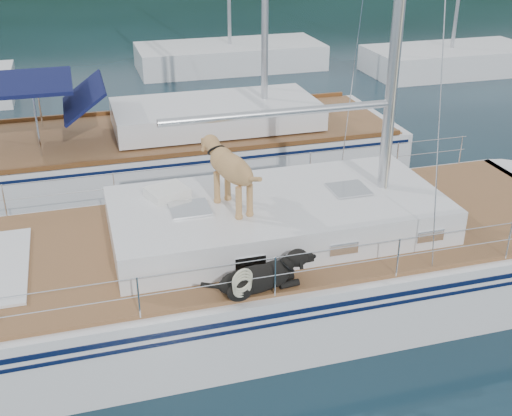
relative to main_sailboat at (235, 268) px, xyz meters
name	(u,v)px	position (x,y,z in m)	size (l,w,h in m)	color
ground	(230,303)	(-0.09, 0.01, -0.68)	(120.00, 120.00, 0.00)	black
main_sailboat	(235,268)	(0.00, 0.00, 0.00)	(12.00, 3.94, 14.01)	white
neighbor_sailboat	(173,151)	(-0.07, 5.74, -0.06)	(11.00, 3.50, 13.30)	white
bg_boat_center	(230,57)	(3.91, 16.01, -0.23)	(7.20, 3.00, 11.65)	white
bg_boat_east	(450,60)	(11.91, 13.01, -0.22)	(6.40, 3.00, 11.65)	white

